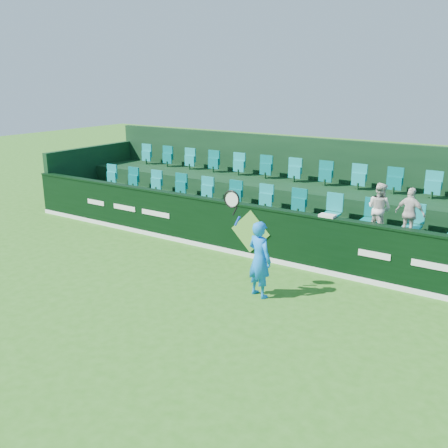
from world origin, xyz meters
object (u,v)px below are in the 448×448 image
Objects in this scene: tennis_player at (259,258)px; towel at (327,216)px; spectator_left at (379,209)px; spectator_middle at (410,214)px.

tennis_player is 2.14m from towel.
spectator_left reaches higher than towel.
spectator_left is 1.40m from towel.
tennis_player is at bearing 84.47° from spectator_left.
tennis_player is 3.47m from spectator_left.
spectator_middle is at bearing -159.86° from spectator_left.
tennis_player is 1.88× the size of spectator_middle.
towel is (-1.54, -1.12, -0.02)m from spectator_middle.
spectator_left is at bearing 64.33° from tennis_player.
spectator_left is 0.71m from spectator_middle.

